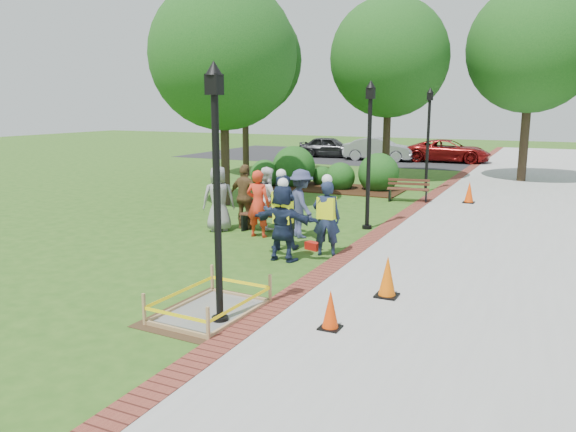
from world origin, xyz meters
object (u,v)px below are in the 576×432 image
at_px(hivis_worker_a, 283,220).
at_px(hivis_worker_b, 327,216).
at_px(wet_concrete_pad, 210,301).
at_px(cone_front, 330,311).
at_px(lamp_near, 216,176).
at_px(bench_near, 268,222).
at_px(hivis_worker_c, 281,210).

relative_size(hivis_worker_a, hivis_worker_b, 0.99).
relative_size(wet_concrete_pad, cone_front, 3.53).
bearing_deg(lamp_near, wet_concrete_pad, 143.65).
relative_size(bench_near, hivis_worker_a, 0.83).
distance_m(wet_concrete_pad, hivis_worker_a, 3.69).
bearing_deg(bench_near, lamp_near, -69.18).
relative_size(wet_concrete_pad, lamp_near, 0.56).
height_order(bench_near, hivis_worker_b, hivis_worker_b).
bearing_deg(cone_front, lamp_near, -163.97).
height_order(cone_front, hivis_worker_b, hivis_worker_b).
distance_m(wet_concrete_pad, lamp_near, 2.29).
bearing_deg(wet_concrete_pad, bench_near, 108.65).
xyz_separation_m(wet_concrete_pad, bench_near, (-2.06, 6.10, 0.04)).
distance_m(bench_near, cone_front, 7.21).
xyz_separation_m(lamp_near, hivis_worker_a, (-0.72, 3.87, -1.52)).
distance_m(cone_front, hivis_worker_c, 5.33).
relative_size(lamp_near, hivis_worker_c, 2.10).
bearing_deg(wet_concrete_pad, cone_front, 6.54).
relative_size(cone_front, hivis_worker_b, 0.34).
xyz_separation_m(wet_concrete_pad, hivis_worker_c, (-0.89, 4.58, 0.76)).
bearing_deg(cone_front, bench_near, 125.69).
xyz_separation_m(lamp_near, hivis_worker_b, (0.02, 4.72, -1.50)).
distance_m(cone_front, lamp_near, 2.84).
height_order(cone_front, lamp_near, lamp_near).
bearing_deg(lamp_near, hivis_worker_b, 89.74).
distance_m(wet_concrete_pad, hivis_worker_c, 4.72).
bearing_deg(lamp_near, bench_near, 110.82).
height_order(wet_concrete_pad, hivis_worker_b, hivis_worker_b).
bearing_deg(hivis_worker_c, wet_concrete_pad, -79.05).
height_order(wet_concrete_pad, hivis_worker_c, hivis_worker_c).
height_order(lamp_near, hivis_worker_b, lamp_near).
xyz_separation_m(cone_front, lamp_near, (-1.78, -0.51, 2.16)).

